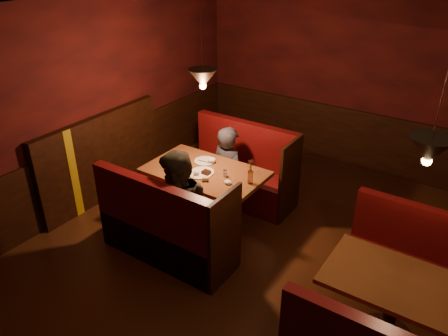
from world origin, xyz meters
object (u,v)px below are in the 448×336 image
Objects in this scene: main_bench_near at (165,233)px; main_bench_far at (242,175)px; diner_a at (229,156)px; main_table at (206,183)px; second_bench_far at (412,268)px; second_table at (394,296)px; diner_b at (180,194)px.

main_bench_far is at bearing 90.00° from main_bench_near.
main_bench_far is 1.07× the size of diner_a.
diner_a is at bearing 93.22° from main_table.
main_table is 1.07× the size of second_bench_far.
second_table is (2.58, 0.27, 0.18)m from main_bench_near.
main_bench_near is 1.18× the size of second_bench_far.
diner_b is (0.11, -1.57, 0.50)m from main_bench_far.
main_bench_near is 0.54m from diner_b.
diner_b is (0.16, -1.28, 0.08)m from diner_a.
main_bench_far is 1.65m from diner_b.
second_table is at bearing 5.99° from main_bench_near.
diner_b reaches higher than diner_a.
diner_b is (0.11, 0.18, 0.50)m from main_bench_near.
diner_b is at bearing -160.91° from second_bench_far.
second_table is 0.90× the size of second_bench_far.
main_table is 0.92m from main_bench_far.
main_table is 0.91× the size of main_bench_far.
diner_a reaches higher than main_bench_far.
main_bench_far is 1.00× the size of main_bench_near.
second_bench_far is (2.61, 1.05, -0.04)m from main_bench_near.
second_bench_far is 0.83× the size of diner_b.
main_table reaches higher than second_bench_far.
second_bench_far is (0.03, 0.78, -0.22)m from second_table.
diner_b is (-2.47, -0.09, 0.32)m from second_table.
main_bench_near reaches higher than main_table.
main_bench_far and main_bench_near have the same top height.
main_table is 0.61m from diner_a.
main_bench_near is 1.53m from diner_a.
main_bench_far is at bearing 164.95° from second_bench_far.
diner_a is 0.91× the size of diner_b.
main_bench_far reaches higher than main_table.
diner_b is at bearing -79.56° from main_table.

